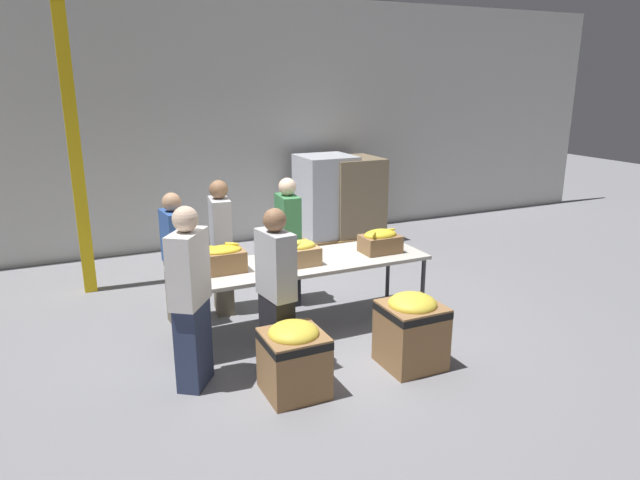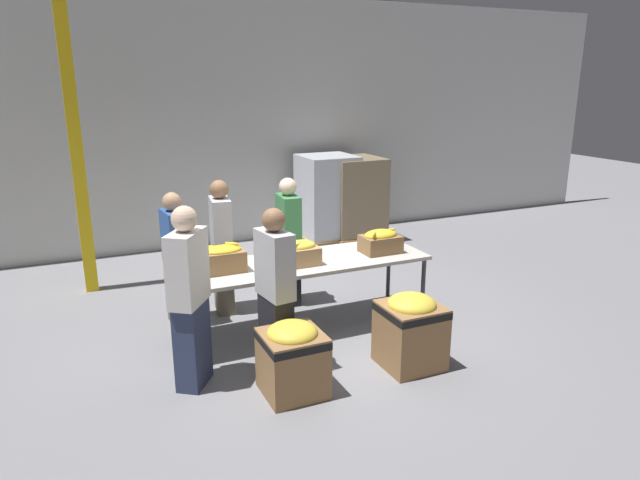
% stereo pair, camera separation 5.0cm
% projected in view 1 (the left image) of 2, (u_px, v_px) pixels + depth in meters
% --- Properties ---
extents(ground_plane, '(30.00, 30.00, 0.00)m').
position_uv_depth(ground_plane, '(302.00, 327.00, 6.45)').
color(ground_plane, gray).
extents(wall_back, '(16.00, 0.08, 4.00)m').
position_uv_depth(wall_back, '(209.00, 124.00, 9.18)').
color(wall_back, silver).
rests_on(wall_back, ground_plane).
extents(sorting_table, '(2.82, 0.88, 0.78)m').
position_uv_depth(sorting_table, '(302.00, 265.00, 6.24)').
color(sorting_table, beige).
rests_on(sorting_table, ground_plane).
extents(banana_box_0, '(0.44, 0.31, 0.30)m').
position_uv_depth(banana_box_0, '(223.00, 258.00, 5.86)').
color(banana_box_0, olive).
rests_on(banana_box_0, sorting_table).
extents(banana_box_1, '(0.39, 0.32, 0.27)m').
position_uv_depth(banana_box_1, '(300.00, 252.00, 6.10)').
color(banana_box_1, tan).
rests_on(banana_box_1, sorting_table).
extents(banana_box_2, '(0.44, 0.32, 0.28)m').
position_uv_depth(banana_box_2, '(380.00, 241.00, 6.52)').
color(banana_box_2, olive).
rests_on(banana_box_2, sorting_table).
extents(volunteer_0, '(0.24, 0.44, 1.58)m').
position_uv_depth(volunteer_0, '(288.00, 242.00, 6.95)').
color(volunteer_0, black).
rests_on(volunteer_0, ground_plane).
extents(volunteer_1, '(0.44, 0.50, 1.68)m').
position_uv_depth(volunteer_1, '(191.00, 300.00, 5.02)').
color(volunteer_1, '#2D3856').
rests_on(volunteer_1, ground_plane).
extents(volunteer_2, '(0.24, 0.43, 1.53)m').
position_uv_depth(volunteer_2, '(176.00, 260.00, 6.34)').
color(volunteer_2, '#6B604C').
rests_on(volunteer_2, ground_plane).
extents(volunteer_3, '(0.27, 0.45, 1.60)m').
position_uv_depth(volunteer_3, '(276.00, 293.00, 5.29)').
color(volunteer_3, black).
rests_on(volunteer_3, ground_plane).
extents(volunteer_4, '(0.27, 0.45, 1.60)m').
position_uv_depth(volunteer_4, '(221.00, 248.00, 6.68)').
color(volunteer_4, '#6B604C').
rests_on(volunteer_4, ground_plane).
extents(donation_bin_0, '(0.53, 0.53, 0.67)m').
position_uv_depth(donation_bin_0, '(294.00, 356.00, 5.01)').
color(donation_bin_0, olive).
rests_on(donation_bin_0, ground_plane).
extents(donation_bin_1, '(0.55, 0.55, 0.74)m').
position_uv_depth(donation_bin_1, '(411.00, 328.00, 5.50)').
color(donation_bin_1, olive).
rests_on(donation_bin_1, ground_plane).
extents(support_pillar, '(0.16, 0.16, 4.00)m').
position_uv_depth(support_pillar, '(73.00, 138.00, 7.02)').
color(support_pillar, yellow).
rests_on(support_pillar, ground_plane).
extents(pallet_stack_0, '(0.96, 0.96, 1.43)m').
position_uv_depth(pallet_stack_0, '(352.00, 200.00, 9.76)').
color(pallet_stack_0, olive).
rests_on(pallet_stack_0, ground_plane).
extents(pallet_stack_1, '(0.95, 0.95, 1.48)m').
position_uv_depth(pallet_stack_1, '(326.00, 200.00, 9.60)').
color(pallet_stack_1, olive).
rests_on(pallet_stack_1, ground_plane).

